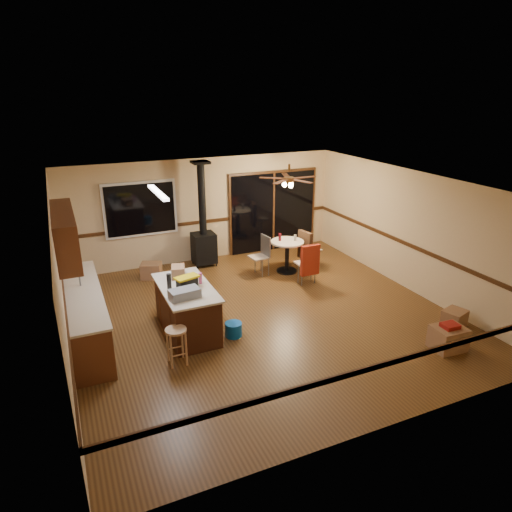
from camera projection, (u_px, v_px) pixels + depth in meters
floor at (262, 316)px, 8.96m from camera, size 7.00×7.00×0.00m
ceiling at (263, 185)px, 8.05m from camera, size 7.00×7.00×0.00m
wall_back at (205, 210)px, 11.50m from camera, size 7.00×0.00×7.00m
wall_front at (383, 345)px, 5.51m from camera, size 7.00×0.00×7.00m
wall_left at (61, 285)px, 7.18m from camera, size 0.00×7.00×7.00m
wall_right at (410, 231)px, 9.83m from camera, size 0.00×7.00×7.00m
chair_rail at (262, 269)px, 8.61m from camera, size 7.00×7.00×0.08m
window at (140, 209)px, 10.78m from camera, size 1.72×0.10×1.32m
sliding_door at (273, 212)px, 12.27m from camera, size 2.52×0.10×2.10m
lower_cabinets at (86, 316)px, 8.03m from camera, size 0.60×3.00×0.86m
countertop at (82, 293)px, 7.87m from camera, size 0.64×3.04×0.04m
upper_cabinets at (65, 235)px, 7.63m from camera, size 0.35×2.00×0.80m
kitchen_island at (187, 309)px, 8.23m from camera, size 0.88×1.68×0.90m
wood_stove at (204, 237)px, 11.24m from camera, size 0.55×0.50×2.52m
ceiling_fan at (289, 181)px, 10.31m from camera, size 0.24×0.24×0.55m
fluorescent_strip at (158, 193)px, 7.64m from camera, size 0.10×1.20×0.04m
toolbox_grey at (185, 293)px, 7.63m from camera, size 0.53×0.34×0.16m
toolbox_black at (187, 283)px, 7.98m from camera, size 0.38×0.27×0.19m
toolbox_yellow_lid at (187, 277)px, 7.94m from camera, size 0.46×0.33×0.03m
box_on_island at (178, 272)px, 8.44m from camera, size 0.31×0.38×0.22m
bottle_dark at (169, 281)px, 7.95m from camera, size 0.08×0.08×0.28m
bottle_pink at (200, 278)px, 8.18m from camera, size 0.08×0.08×0.20m
bottle_white at (170, 277)px, 8.29m from camera, size 0.06×0.06×0.17m
bar_stool at (177, 346)px, 7.32m from camera, size 0.39×0.39×0.63m
blue_bucket at (233, 329)px, 8.20m from camera, size 0.41×0.41×0.26m
dining_table at (287, 251)px, 10.91m from camera, size 0.79×0.79×0.78m
glass_red at (280, 237)px, 10.81m from camera, size 0.09×0.09×0.18m
glass_cream at (295, 238)px, 10.82m from camera, size 0.08×0.08×0.15m
chair_left at (263, 251)px, 10.75m from camera, size 0.45×0.45×0.51m
chair_near at (309, 260)px, 10.16m from camera, size 0.44×0.46×0.70m
chair_right at (306, 245)px, 11.09m from camera, size 0.53×0.50×0.70m
box_under_window at (151, 271)px, 10.66m from camera, size 0.56×0.51×0.37m
box_corner_a at (448, 338)px, 7.77m from camera, size 0.56×0.48×0.41m
box_corner_b at (454, 319)px, 8.50m from camera, size 0.49×0.45×0.33m
box_small_red at (450, 326)px, 7.69m from camera, size 0.28×0.24×0.07m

